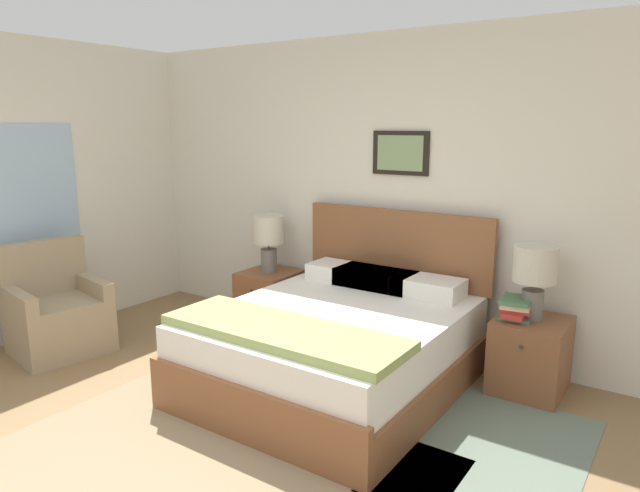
{
  "coord_description": "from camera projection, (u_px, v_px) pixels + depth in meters",
  "views": [
    {
      "loc": [
        2.19,
        -1.51,
        1.86
      ],
      "look_at": [
        0.12,
        1.52,
        1.08
      ],
      "focal_mm": 32.0,
      "sensor_mm": 36.0,
      "label": 1
    }
  ],
  "objects": [
    {
      "name": "book_paperback_top",
      "position": [
        517.0,
        300.0,
        3.97
      ],
      "size": [
        0.22,
        0.28,
        0.02
      ],
      "rotation": [
        0.0,
        0.0,
        0.09
      ],
      "color": "#4C7551",
      "rests_on": "book_slim_near_top"
    },
    {
      "name": "book_slim_near_top",
      "position": [
        516.0,
        304.0,
        3.97
      ],
      "size": [
        0.23,
        0.27,
        0.03
      ],
      "rotation": [
        0.0,
        0.0,
        0.15
      ],
      "color": "beige",
      "rests_on": "book_novel_upper"
    },
    {
      "name": "bed",
      "position": [
        338.0,
        342.0,
        4.12
      ],
      "size": [
        1.65,
        1.94,
        1.18
      ],
      "color": "brown",
      "rests_on": "ground_plane"
    },
    {
      "name": "nightstand_by_door",
      "position": [
        530.0,
        355.0,
        4.03
      ],
      "size": [
        0.48,
        0.54,
        0.53
      ],
      "color": "brown",
      "rests_on": "ground_plane"
    },
    {
      "name": "table_lamp_by_door",
      "position": [
        535.0,
        271.0,
        3.92
      ],
      "size": [
        0.3,
        0.3,
        0.52
      ],
      "color": "slate",
      "rests_on": "nightstand_by_door"
    },
    {
      "name": "wall_back",
      "position": [
        393.0,
        193.0,
        4.8
      ],
      "size": [
        7.73,
        0.09,
        2.6
      ],
      "color": "silver",
      "rests_on": "ground_plane"
    },
    {
      "name": "area_rug_main",
      "position": [
        204.0,
        467.0,
        3.16
      ],
      "size": [
        2.46,
        1.81,
        0.01
      ],
      "color": "#897556",
      "rests_on": "ground_plane"
    },
    {
      "name": "wall_left",
      "position": [
        52.0,
        188.0,
        5.13
      ],
      "size": [
        0.08,
        5.16,
        2.6
      ],
      "color": "silver",
      "rests_on": "ground_plane"
    },
    {
      "name": "book_novel_upper",
      "position": [
        516.0,
        308.0,
        3.98
      ],
      "size": [
        0.24,
        0.24,
        0.02
      ],
      "rotation": [
        0.0,
        0.0,
        0.16
      ],
      "color": "#B7332D",
      "rests_on": "book_hardcover_middle"
    },
    {
      "name": "armchair",
      "position": [
        57.0,
        315.0,
        4.73
      ],
      "size": [
        0.77,
        0.8,
        0.91
      ],
      "rotation": [
        0.0,
        0.0,
        -1.76
      ],
      "color": "#998466",
      "rests_on": "ground_plane"
    },
    {
      "name": "nightstand_near_window",
      "position": [
        270.0,
        299.0,
        5.33
      ],
      "size": [
        0.48,
        0.54,
        0.53
      ],
      "color": "brown",
      "rests_on": "ground_plane"
    },
    {
      "name": "table_lamp_near_window",
      "position": [
        268.0,
        235.0,
        5.22
      ],
      "size": [
        0.3,
        0.3,
        0.52
      ],
      "color": "slate",
      "rests_on": "nightstand_near_window"
    },
    {
      "name": "book_hardcover_middle",
      "position": [
        516.0,
        313.0,
        3.99
      ],
      "size": [
        0.16,
        0.28,
        0.04
      ],
      "rotation": [
        0.0,
        0.0,
        0.05
      ],
      "color": "#B7332D",
      "rests_on": "book_thick_bottom"
    },
    {
      "name": "book_thick_bottom",
      "position": [
        515.0,
        317.0,
        3.99
      ],
      "size": [
        0.24,
        0.23,
        0.02
      ],
      "rotation": [
        0.0,
        0.0,
        0.1
      ],
      "color": "#4C7551",
      "rests_on": "nightstand_by_door"
    },
    {
      "name": "area_rug_bedside",
      "position": [
        492.0,
        453.0,
        3.29
      ],
      "size": [
        0.99,
        1.51,
        0.01
      ],
      "color": "slate",
      "rests_on": "ground_plane"
    }
  ]
}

